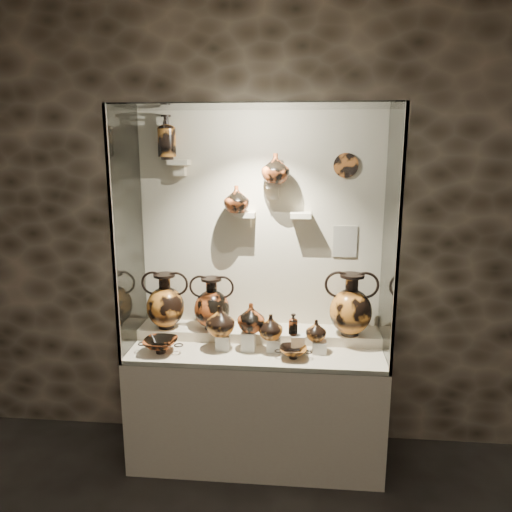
{
  "coord_description": "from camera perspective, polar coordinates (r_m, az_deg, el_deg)",
  "views": [
    {
      "loc": [
        0.29,
        -0.95,
        2.18
      ],
      "look_at": [
        -0.01,
        2.22,
        1.45
      ],
      "focal_mm": 35.0,
      "sensor_mm": 36.0,
      "label": 1
    }
  ],
  "objects": [
    {
      "name": "frame_post_left",
      "position": [
        3.11,
        -16.04,
        1.6
      ],
      "size": [
        0.02,
        0.02,
        1.6
      ],
      "primitive_type": "cube",
      "color": "gray",
      "rests_on": "plinth"
    },
    {
      "name": "plinth",
      "position": [
        3.61,
        0.05,
        -16.67
      ],
      "size": [
        1.7,
        0.6,
        0.8
      ],
      "primitive_type": "cube",
      "color": "beige",
      "rests_on": "floor"
    },
    {
      "name": "pedestal_c",
      "position": [
        3.35,
        2.05,
        -10.09
      ],
      "size": [
        0.09,
        0.09,
        0.09
      ],
      "primitive_type": "cube",
      "color": "silver",
      "rests_on": "front_tier"
    },
    {
      "name": "kylix_right",
      "position": [
        3.26,
        4.28,
        -10.82
      ],
      "size": [
        0.25,
        0.22,
        0.09
      ],
      "primitive_type": null,
      "rotation": [
        0.0,
        0.0,
        -0.11
      ],
      "color": "#BA6B23",
      "rests_on": "front_tier"
    },
    {
      "name": "back_panel",
      "position": [
        3.51,
        0.53,
        3.31
      ],
      "size": [
        1.7,
        0.03,
        1.6
      ],
      "primitive_type": "cube",
      "color": "beige",
      "rests_on": "plinth"
    },
    {
      "name": "front_tier",
      "position": [
        3.43,
        0.05,
        -10.62
      ],
      "size": [
        1.68,
        0.58,
        0.03
      ],
      "primitive_type": "cube",
      "color": "beige",
      "rests_on": "plinth"
    },
    {
      "name": "wall_plate",
      "position": [
        3.44,
        10.24,
        10.16
      ],
      "size": [
        0.17,
        0.02,
        0.17
      ],
      "primitive_type": "cylinder",
      "rotation": [
        1.57,
        0.0,
        0.0
      ],
      "color": "#A95821",
      "rests_on": "back_panel"
    },
    {
      "name": "pedestal_b",
      "position": [
        3.36,
        -0.89,
        -9.67
      ],
      "size": [
        0.09,
        0.09,
        0.13
      ],
      "primitive_type": "cube",
      "color": "silver",
      "rests_on": "front_tier"
    },
    {
      "name": "kylix_left",
      "position": [
        3.38,
        -10.85,
        -9.88
      ],
      "size": [
        0.34,
        0.32,
        0.11
      ],
      "primitive_type": null,
      "rotation": [
        0.0,
        0.0,
        -0.3
      ],
      "color": "#9E431B",
      "rests_on": "front_tier"
    },
    {
      "name": "jug_e",
      "position": [
        3.32,
        6.88,
        -8.42
      ],
      "size": [
        0.14,
        0.14,
        0.14
      ],
      "primitive_type": "imported",
      "rotation": [
        0.0,
        0.0,
        -0.03
      ],
      "color": "#BA6B23",
      "rests_on": "pedestal_e"
    },
    {
      "name": "pedestal_e",
      "position": [
        3.35,
        7.26,
        -10.28
      ],
      "size": [
        0.09,
        0.09,
        0.08
      ],
      "primitive_type": "cube",
      "color": "silver",
      "rests_on": "front_tier"
    },
    {
      "name": "jug_a",
      "position": [
        3.33,
        -4.1,
        -7.35
      ],
      "size": [
        0.21,
        0.21,
        0.2
      ],
      "primitive_type": "imported",
      "rotation": [
        0.0,
        0.0,
        0.1
      ],
      "color": "#BA6B23",
      "rests_on": "pedestal_a"
    },
    {
      "name": "bracket_ca",
      "position": [
        3.43,
        -1.24,
        4.78
      ],
      "size": [
        0.14,
        0.12,
        0.04
      ],
      "primitive_type": "cube",
      "color": "beige",
      "rests_on": "back_panel"
    },
    {
      "name": "lekythos_tall",
      "position": [
        3.48,
        -10.17,
        13.52
      ],
      "size": [
        0.17,
        0.17,
        0.33
      ],
      "primitive_type": null,
      "rotation": [
        0.0,
        0.0,
        -0.32
      ],
      "color": "#BA6B23",
      "rests_on": "bracket_ul"
    },
    {
      "name": "bracket_cb",
      "position": [
        3.39,
        2.13,
        8.08
      ],
      "size": [
        0.1,
        0.12,
        0.04
      ],
      "primitive_type": "cube",
      "color": "beige",
      "rests_on": "back_panel"
    },
    {
      "name": "bracket_cc",
      "position": [
        3.41,
        5.14,
        4.68
      ],
      "size": [
        0.14,
        0.12,
        0.04
      ],
      "primitive_type": "cube",
      "color": "beige",
      "rests_on": "back_panel"
    },
    {
      "name": "glass_top",
      "position": [
        3.16,
        0.06,
        16.76
      ],
      "size": [
        1.7,
        0.6,
        0.01
      ],
      "primitive_type": "cube",
      "color": "white",
      "rests_on": "back_panel"
    },
    {
      "name": "jug_b",
      "position": [
        3.31,
        -0.57,
        -7.02
      ],
      "size": [
        0.24,
        0.24,
        0.19
      ],
      "primitive_type": "imported",
      "rotation": [
        0.0,
        0.0,
        -0.42
      ],
      "color": "#9E431B",
      "rests_on": "pedestal_b"
    },
    {
      "name": "glass_right",
      "position": [
        3.23,
        15.16,
        2.06
      ],
      "size": [
        0.01,
        0.6,
        1.6
      ],
      "primitive_type": "cube",
      "color": "white",
      "rests_on": "plinth"
    },
    {
      "name": "rear_tier",
      "position": [
        3.58,
        0.31,
        -9.0
      ],
      "size": [
        1.7,
        0.25,
        0.1
      ],
      "primitive_type": "cube",
      "color": "beige",
      "rests_on": "plinth"
    },
    {
      "name": "amphora_mid",
      "position": [
        3.51,
        -5.07,
        -5.39
      ],
      "size": [
        0.38,
        0.38,
        0.37
      ],
      "primitive_type": null,
      "rotation": [
        0.0,
        0.0,
        0.34
      ],
      "color": "#9E431B",
      "rests_on": "rear_tier"
    },
    {
      "name": "lekythos_small",
      "position": [
        3.28,
        4.27,
        -7.66
      ],
      "size": [
        0.09,
        0.09,
        0.16
      ],
      "primitive_type": null,
      "rotation": [
        0.0,
        0.0,
        -0.36
      ],
      "color": "#9E431B",
      "rests_on": "pedestal_d"
    },
    {
      "name": "amphora_left",
      "position": [
        3.57,
        -10.32,
        -5.04
      ],
      "size": [
        0.37,
        0.37,
        0.4
      ],
      "primitive_type": null,
      "rotation": [
        0.0,
        0.0,
        0.17
      ],
      "color": "#BA6B23",
      "rests_on": "rear_tier"
    },
    {
      "name": "bracket_ul",
      "position": [
        3.48,
        -8.78,
        10.54
      ],
      "size": [
        0.14,
        0.12,
        0.04
      ],
      "primitive_type": "cube",
      "color": "beige",
      "rests_on": "back_panel"
    },
    {
      "name": "info_placard",
      "position": [
        3.5,
        10.13,
        1.65
      ],
      "size": [
        0.16,
        0.01,
        0.22
      ],
      "primitive_type": "cube",
      "color": "beige",
      "rests_on": "back_panel"
    },
    {
      "name": "pedestal_a",
      "position": [
        3.38,
        -3.79,
        -9.79
      ],
      "size": [
        0.09,
        0.09,
        0.1
      ],
      "primitive_type": "cube",
      "color": "silver",
      "rests_on": "front_tier"
    },
    {
      "name": "glass_left",
      "position": [
        3.38,
        -14.38,
        2.56
      ],
      "size": [
        0.01,
        0.6,
        1.6
      ],
      "primitive_type": "cube",
      "color": "white",
      "rests_on": "plinth"
    },
    {
      "name": "wall_back",
      "position": [
        3.51,
        0.54,
        3.32
      ],
      "size": [
        5.0,
        0.02,
        3.2
      ],
      "primitive_type": "cube",
      "color": "#2D251C",
      "rests_on": "ground"
    },
    {
      "name": "pedestal_d",
      "position": [
        3.34,
        4.83,
        -9.92
      ],
      "size": [
        0.09,
        0.09,
        0.12
      ],
      "primitive_type": "cube",
      "color": "silver",
      "rests_on": "front_tier"
    },
    {
      "name": "frame_post_right",
      "position": [
        2.95,
        15.97,
        1.02
      ],
      "size": [
        0.02,
        0.02,
        1.6
      ],
      "primitive_type": "cube",
      "color": "gray",
      "rests_on": "plinth"
    },
    {
      "name": "jug_c",
      "position": [
        3.3,
        1.69,
        -8.08
      ],
      "size": [
        0.21,
        0.21,
        0.17
      ],
      "primitive_type": "imported",
      "rotation": [
        0.0,
        0.0,
        -0.38
      ],
      "color": "#BA6B23",
      "rests_on": "pedestal_c"
    },
    {
      "name": "ovoid_vase_a",
      "position": [
        3.39,
        -2.24,
        6.52
      ],
      "size": [
        0.2,
        0.2,
        0.18
      ],
      "primitive_type": "imported",
      "rotation": [
        0.0,
        0.0,
        0.17
      ],
      "color": "#9E431B",
      "rests_on": "bracket_ca"
    },
    {
      "name": "glass_front",
      "position": [
        2.91,
        -0.48,
        1.35
      ],
      "size": [
        1.7,
        0.01,
        1.6
      ],
      "primitive_type": "cube",
      "color": "white",
      "rests_on": "plinth"
    },
    {
      "name": "amphora_right",
      "position": [
        3.44,
        10.8,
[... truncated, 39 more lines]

